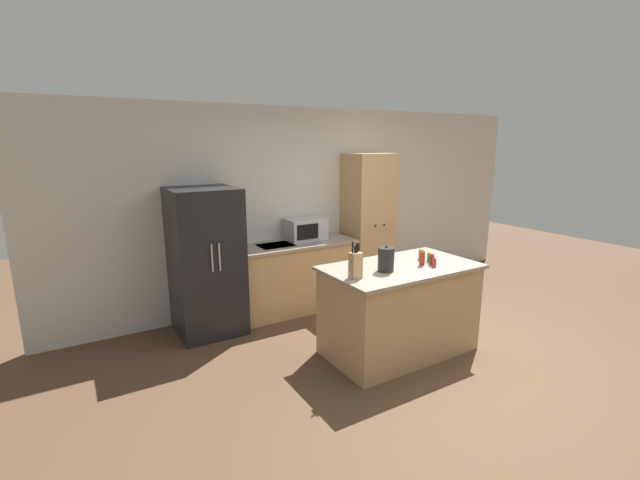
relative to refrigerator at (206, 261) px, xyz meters
The scene contains 14 objects.
ground_plane 2.76m from the refrigerator, 47.59° to the right, with size 14.00×14.00×0.00m, color brown.
wall_back 1.87m from the refrigerator, 12.46° to the left, with size 7.20×0.06×2.60m.
refrigerator is the anchor object (origin of this frame).
back_counter 1.24m from the refrigerator, ahead, with size 1.58×0.63×0.90m.
pantry_cabinet 2.37m from the refrigerator, ahead, with size 0.63×0.54×2.01m.
kitchen_island 2.20m from the refrigerator, 44.61° to the right, with size 1.57×0.89×0.93m.
microwave 1.41m from the refrigerator, ahead, with size 0.51×0.36×0.28m.
knife_block 1.87m from the refrigerator, 60.45° to the right, with size 0.11×0.09×0.34m.
spice_bottle_tall_dark 2.39m from the refrigerator, 37.89° to the right, with size 0.06×0.06×0.12m.
spice_bottle_short_red 2.50m from the refrigerator, 43.94° to the right, with size 0.04×0.04×0.09m.
spice_bottle_amber_oil 2.47m from the refrigerator, 39.36° to the right, with size 0.05×0.05×0.10m.
spice_bottle_green_herb 2.48m from the refrigerator, 42.12° to the right, with size 0.05×0.05×0.11m.
spice_bottle_pale_salt 2.38m from the refrigerator, 43.02° to the right, with size 0.05×0.05×0.17m.
kettle 2.06m from the refrigerator, 50.77° to the right, with size 0.16×0.16×0.26m.
Camera 1 is at (-3.07, -2.72, 2.15)m, focal length 24.00 mm.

